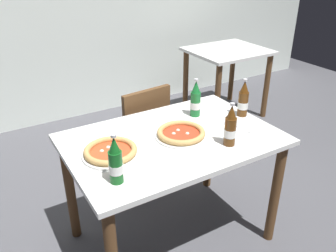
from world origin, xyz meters
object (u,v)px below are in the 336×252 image
Objects in this scene: chair_behind_table at (140,132)px; beer_bottle_center at (230,128)px; dining_table_main at (172,154)px; beer_bottle_right at (116,163)px; pizza_margherita_near at (110,151)px; pizza_marinara_far at (181,134)px; dining_table_background at (227,64)px; beer_bottle_left at (196,100)px; napkin_with_cutlery at (234,128)px; beer_bottle_extra at (243,100)px.

beer_bottle_center is (0.14, -0.84, 0.37)m from chair_behind_table.
beer_bottle_right is (-0.44, -0.23, 0.22)m from dining_table_main.
pizza_margherita_near is 0.26m from beer_bottle_right.
beer_bottle_center is at bearing -45.58° from dining_table_main.
beer_bottle_center reaches higher than pizza_marinara_far.
dining_table_background is 3.24× the size of beer_bottle_right.
beer_bottle_center is at bearing 92.66° from chair_behind_table.
beer_bottle_center is at bearing -49.22° from pizza_marinara_far.
chair_behind_table is 1.06× the size of dining_table_background.
beer_bottle_left and beer_bottle_right have the same top height.
pizza_margherita_near is (-1.90, -1.35, 0.18)m from dining_table_background.
napkin_with_cutlery is (0.29, -0.71, 0.27)m from chair_behind_table.
beer_bottle_center is (0.18, -0.21, 0.08)m from pizza_marinara_far.
chair_behind_table is 3.44× the size of beer_bottle_left.
chair_behind_table is (0.09, 0.61, -0.15)m from dining_table_main.
beer_bottle_right is at bearing -165.62° from beer_bottle_extra.
dining_table_background is 2.34m from pizza_margherita_near.
dining_table_background is at bearing 42.82° from pizza_marinara_far.
beer_bottle_center is at bearing -129.47° from dining_table_background.
pizza_margherita_near is 0.68m from beer_bottle_left.
dining_table_main is at bearing 165.50° from napkin_with_cutlery.
dining_table_main is 0.39m from beer_bottle_left.
pizza_margherita_near is 0.65m from beer_bottle_center.
beer_bottle_extra is (0.98, 0.25, 0.00)m from beer_bottle_right.
napkin_with_cutlery is at bearing -128.49° from dining_table_background.
napkin_with_cutlery is (-0.16, -0.12, -0.10)m from beer_bottle_extra.
pizza_marinara_far is at bearing -139.91° from beer_bottle_left.
napkin_with_cutlery is (0.10, -0.27, -0.10)m from beer_bottle_left.
pizza_margherita_near is at bearing -165.35° from beer_bottle_left.
beer_bottle_center is at bearing 0.15° from beer_bottle_right.
beer_bottle_center is 1.00× the size of beer_bottle_right.
napkin_with_cutlery is (-1.15, -1.45, 0.16)m from dining_table_background.
dining_table_main is at bearing 134.42° from beer_bottle_center.
beer_bottle_extra is (0.54, 0.02, 0.22)m from dining_table_main.
beer_bottle_left is at bearing 40.09° from pizza_marinara_far.
dining_table_main is at bearing 155.10° from pizza_marinara_far.
beer_bottle_extra is at bearing -126.59° from dining_table_background.
beer_bottle_right is (-0.67, -0.00, 0.00)m from beer_bottle_center.
dining_table_background is (1.44, 0.74, 0.11)m from chair_behind_table.
beer_bottle_right is at bearing -150.61° from beer_bottle_left.
chair_behind_table is 0.70m from pizza_marinara_far.
beer_bottle_right is at bearing 51.15° from chair_behind_table.
dining_table_background is at bearing 43.30° from beer_bottle_left.
beer_bottle_extra is (0.91, 0.02, 0.08)m from pizza_margherita_near.
pizza_marinara_far is 1.52× the size of napkin_with_cutlery.
beer_bottle_extra is at bearing 14.38° from beer_bottle_right.
beer_bottle_extra is at bearing 35.72° from napkin_with_cutlery.
beer_bottle_extra reaches higher than pizza_marinara_far.
dining_table_background is 1.86m from napkin_with_cutlery.
pizza_margherita_near is 0.76m from napkin_with_cutlery.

